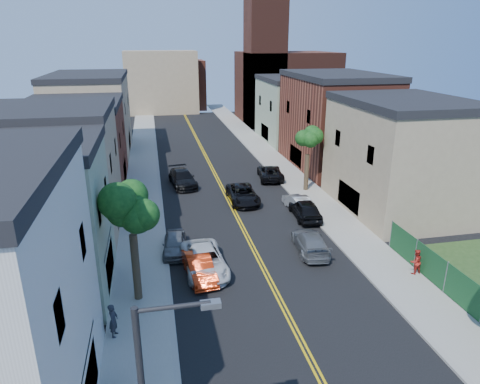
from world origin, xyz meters
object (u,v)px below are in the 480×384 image
white_pickup (204,261)px  silver_car_right (298,203)px  grey_car_right (310,242)px  pedestrian_right (416,262)px  black_suv_lane (243,194)px  black_car_right (305,209)px  red_sedan (199,267)px  grey_car_left (175,244)px  dark_car_right_far (270,172)px  pedestrian_left (113,320)px  black_car_left (183,178)px

white_pickup → silver_car_right: white_pickup is taller
grey_car_right → pedestrian_right: bearing=146.4°
black_suv_lane → black_car_right: bearing=-47.6°
red_sedan → grey_car_left: red_sedan is taller
black_car_right → dark_car_right_far: black_car_right is taller
silver_car_right → pedestrian_right: size_ratio=2.56×
grey_car_right → pedestrian_left: 14.55m
grey_car_right → dark_car_right_far: size_ratio=0.94×
black_suv_lane → pedestrian_left: 20.17m
silver_car_right → pedestrian_left: pedestrian_left is taller
red_sedan → silver_car_right: 13.56m
black_suv_lane → dark_car_right_far: bearing=55.3°
red_sedan → dark_car_right_far: bearing=55.8°
white_pickup → black_car_left: 17.57m
grey_car_left → white_pickup: bearing=-54.7°
dark_car_right_far → pedestrian_left: 27.67m
black_suv_lane → black_car_left: bearing=130.8°
black_car_left → grey_car_left: bearing=-104.4°
grey_car_right → pedestrian_left: size_ratio=2.76×
grey_car_left → black_car_right: black_car_right is taller
silver_car_right → dark_car_right_far: bearing=-95.0°
white_pickup → grey_car_left: white_pickup is taller
grey_car_left → pedestrian_left: size_ratio=2.23×
black_car_left → black_car_right: (9.30, -10.54, 0.02)m
grey_car_left → grey_car_right: bearing=-4.9°
white_pickup → grey_car_right: (7.60, 1.26, -0.05)m
black_car_left → dark_car_right_far: 9.31m
pedestrian_left → pedestrian_right: 18.25m
white_pickup → grey_car_left: bearing=116.3°
black_car_left → grey_car_right: (7.60, -16.32, -0.08)m
black_car_right → silver_car_right: 1.75m
dark_car_right_far → pedestrian_left: pedestrian_left is taller
dark_car_right_far → black_suv_lane: (-4.29, -6.16, 0.02)m
grey_car_right → white_pickup: bearing=15.9°
grey_car_left → pedestrian_right: 15.83m
black_car_right → pedestrian_right: (3.58, -10.22, 0.16)m
black_suv_lane → red_sedan: bearing=-113.4°
grey_car_right → black_car_right: bearing=-99.9°
black_car_right → silver_car_right: (0.00, 1.75, -0.12)m
silver_car_right → pedestrian_left: 20.46m
white_pickup → pedestrian_left: (-5.20, -5.64, 0.27)m
black_car_left → red_sedan: bearing=-99.0°
black_car_left → silver_car_right: black_car_left is taller
grey_car_right → black_suv_lane: black_suv_lane is taller
silver_car_right → black_suv_lane: 5.22m
black_suv_lane → pedestrian_left: size_ratio=3.01×
black_car_left → dark_car_right_far: black_car_left is taller
dark_car_right_far → white_pickup: bearing=70.1°
white_pickup → black_car_right: size_ratio=1.16×
white_pickup → silver_car_right: (9.30, 8.78, -0.07)m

